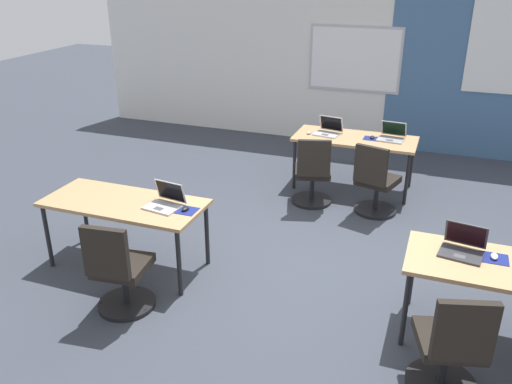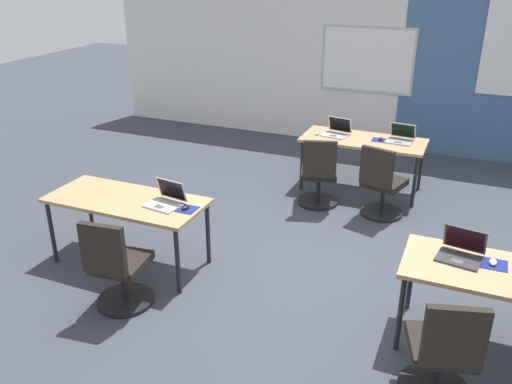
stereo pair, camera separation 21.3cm
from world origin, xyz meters
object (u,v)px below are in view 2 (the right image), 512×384
object	(u,v)px
chair_far_left	(319,178)
laptop_far_right	(400,138)
laptop_near_left_inner	(166,200)
laptop_far_left	(337,132)
laptop_near_right_inner	(461,252)
mouse_far_left	(317,133)
desk_near_right	(510,280)
chair_far_right	(381,188)
desk_far_center	(363,143)
mouse_far_right	(381,139)
chair_near_right_inner	(442,358)
chair_near_left_inner	(118,271)
desk_near_left	(127,204)
mouse_near_right_inner	(493,262)
mouse_near_left_inner	(186,207)

from	to	relation	value
chair_far_left	laptop_far_right	world-z (taller)	laptop_far_right
laptop_near_left_inner	laptop_far_left	distance (m)	2.94
laptop_near_right_inner	mouse_far_left	distance (m)	3.32
laptop_near_right_inner	laptop_far_left	bearing A→B (deg)	131.96
desk_near_right	laptop_near_left_inner	distance (m)	3.06
laptop_near_right_inner	chair_far_right	world-z (taller)	laptop_near_right_inner
desk_far_center	mouse_far_right	distance (m)	0.23
laptop_near_left_inner	mouse_far_left	world-z (taller)	laptop_near_left_inner
chair_near_right_inner	mouse_far_right	xyz separation A→B (m)	(-1.14, 3.57, 0.36)
desk_far_center	laptop_near_right_inner	bearing A→B (deg)	-63.08
laptop_far_left	chair_near_left_inner	bearing A→B (deg)	-95.95
desk_far_center	chair_far_left	world-z (taller)	chair_far_left
desk_near_right	laptop_far_left	world-z (taller)	laptop_far_left
laptop_near_left_inner	mouse_far_left	bearing A→B (deg)	84.21
desk_near_left	mouse_far_right	distance (m)	3.45
laptop_far_left	laptop_far_right	world-z (taller)	laptop_far_left
laptop_far_left	chair_near_right_inner	bearing A→B (deg)	-54.04
desk_far_center	laptop_near_left_inner	distance (m)	3.06
chair_far_left	desk_near_right	bearing A→B (deg)	119.69
chair_near_left_inner	chair_far_left	bearing A→B (deg)	-116.54
laptop_near_right_inner	mouse_far_right	xyz separation A→B (m)	(-1.16, 2.73, -0.03)
mouse_near_right_inner	chair_far_left	bearing A→B (deg)	134.96
laptop_near_left_inner	chair_near_right_inner	world-z (taller)	laptop_near_left_inner
chair_near_left_inner	chair_near_right_inner	world-z (taller)	same
chair_far_left	chair_far_right	xyz separation A→B (m)	(0.78, -0.00, 0.00)
mouse_far_left	chair_near_right_inner	bearing A→B (deg)	-60.42
laptop_far_right	mouse_far_right	size ratio (longest dim) A/B	3.37
mouse_near_right_inner	chair_far_right	distance (m)	2.36
desk_near_right	chair_far_left	distance (m)	2.99
mouse_far_right	laptop_far_right	bearing A→B (deg)	14.46
laptop_near_right_inner	chair_near_right_inner	world-z (taller)	laptop_near_right_inner
mouse_far_left	laptop_far_right	distance (m)	1.09
mouse_far_left	desk_near_left	bearing A→B (deg)	-112.38
chair_far_left	laptop_far_right	xyz separation A→B (m)	(0.84, 0.81, 0.39)
laptop_near_left_inner	laptop_near_right_inner	size ratio (longest dim) A/B	0.99
chair_far_left	chair_near_right_inner	bearing A→B (deg)	105.73
laptop_near_right_inner	mouse_far_left	size ratio (longest dim) A/B	3.70
desk_far_center	mouse_far_left	world-z (taller)	mouse_far_left
mouse_far_left	laptop_far_right	size ratio (longest dim) A/B	0.28
mouse_near_right_inner	chair_far_right	bearing A→B (deg)	121.30
chair_far_right	chair_near_right_inner	bearing A→B (deg)	125.07
chair_near_left_inner	laptop_far_left	size ratio (longest dim) A/B	2.44
laptop_far_left	mouse_near_left_inner	bearing A→B (deg)	-94.21
chair_near_left_inner	laptop_near_right_inner	bearing A→B (deg)	-170.70
chair_near_right_inner	laptop_far_right	world-z (taller)	laptop_far_right
desk_near_right	chair_near_right_inner	world-z (taller)	chair_near_right_inner
laptop_near_right_inner	laptop_far_left	world-z (taller)	laptop_near_right_inner
mouse_near_right_inner	laptop_far_right	distance (m)	3.03
desk_near_left	chair_near_right_inner	xyz separation A→B (m)	(3.11, -0.74, -0.28)
chair_near_left_inner	mouse_far_right	xyz separation A→B (m)	(1.60, 3.52, 0.36)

